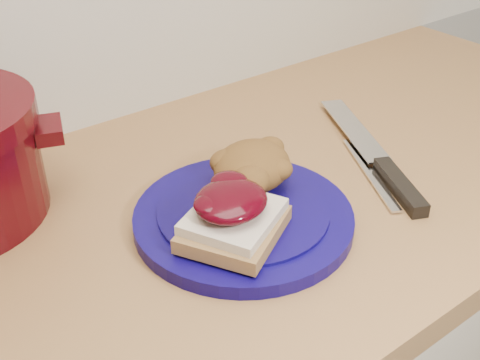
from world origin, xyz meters
TOP-DOWN VIEW (x-y plane):
  - plate at (0.01, 1.45)m, footprint 0.35×0.35m
  - sandwich at (-0.03, 1.42)m, footprint 0.15×0.14m
  - stuffing_mound at (0.05, 1.48)m, footprint 0.14×0.13m
  - chef_knife at (0.24, 1.42)m, footprint 0.17×0.31m
  - butter_knife at (0.22, 1.43)m, footprint 0.10×0.18m

SIDE VIEW (x-z plane):
  - butter_knife at x=0.22m, z-range 0.90..0.91m
  - plate at x=0.01m, z-range 0.90..0.92m
  - chef_knife at x=0.24m, z-range 0.90..0.92m
  - sandwich at x=-0.03m, z-range 0.92..0.98m
  - stuffing_mound at x=0.05m, z-range 0.92..0.98m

